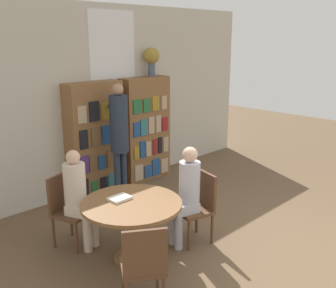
{
  "coord_description": "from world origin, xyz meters",
  "views": [
    {
      "loc": [
        -3.96,
        -1.84,
        2.49
      ],
      "look_at": [
        -0.26,
        1.88,
        1.05
      ],
      "focal_mm": 42.0,
      "sensor_mm": 36.0,
      "label": 1
    }
  ],
  "objects_px": {
    "bookshelf_right": "(145,129)",
    "chair_far_side": "(199,204)",
    "flower_vase": "(151,58)",
    "chair_left_side": "(67,206)",
    "chair_near_camera": "(144,264)",
    "bookshelf_left": "(95,140)",
    "seated_reader_left": "(78,194)",
    "librarian_standing": "(119,131)",
    "seated_reader_right": "(186,191)",
    "reading_table": "(132,213)"
  },
  "relations": [
    {
      "from": "chair_near_camera",
      "to": "flower_vase",
      "type": "bearing_deg",
      "value": 79.18
    },
    {
      "from": "chair_left_side",
      "to": "bookshelf_left",
      "type": "bearing_deg",
      "value": -158.38
    },
    {
      "from": "bookshelf_right",
      "to": "chair_far_side",
      "type": "height_order",
      "value": "bookshelf_right"
    },
    {
      "from": "chair_far_side",
      "to": "chair_left_side",
      "type": "bearing_deg",
      "value": 63.0
    },
    {
      "from": "bookshelf_right",
      "to": "flower_vase",
      "type": "height_order",
      "value": "flower_vase"
    },
    {
      "from": "chair_left_side",
      "to": "chair_far_side",
      "type": "xyz_separation_m",
      "value": [
        1.2,
        -1.08,
        0.0
      ]
    },
    {
      "from": "reading_table",
      "to": "seated_reader_left",
      "type": "distance_m",
      "value": 0.73
    },
    {
      "from": "flower_vase",
      "to": "chair_near_camera",
      "type": "relative_size",
      "value": 0.55
    },
    {
      "from": "flower_vase",
      "to": "librarian_standing",
      "type": "xyz_separation_m",
      "value": [
        -1.14,
        -0.51,
        -1.03
      ]
    },
    {
      "from": "librarian_standing",
      "to": "seated_reader_right",
      "type": "bearing_deg",
      "value": -99.29
    },
    {
      "from": "bookshelf_left",
      "to": "chair_near_camera",
      "type": "bearing_deg",
      "value": -116.78
    },
    {
      "from": "chair_near_camera",
      "to": "seated_reader_left",
      "type": "bearing_deg",
      "value": 113.76
    },
    {
      "from": "bookshelf_right",
      "to": "chair_far_side",
      "type": "relative_size",
      "value": 2.05
    },
    {
      "from": "flower_vase",
      "to": "chair_left_side",
      "type": "height_order",
      "value": "flower_vase"
    },
    {
      "from": "bookshelf_left",
      "to": "seated_reader_left",
      "type": "xyz_separation_m",
      "value": [
        -1.13,
        -1.27,
        -0.22
      ]
    },
    {
      "from": "flower_vase",
      "to": "chair_left_side",
      "type": "xyz_separation_m",
      "value": [
        -2.43,
        -1.1,
        -1.64
      ]
    },
    {
      "from": "bookshelf_right",
      "to": "librarian_standing",
      "type": "bearing_deg",
      "value": -152.52
    },
    {
      "from": "reading_table",
      "to": "seated_reader_left",
      "type": "xyz_separation_m",
      "value": [
        -0.26,
        0.68,
        0.11
      ]
    },
    {
      "from": "chair_far_side",
      "to": "seated_reader_left",
      "type": "xyz_separation_m",
      "value": [
        -1.13,
        0.91,
        0.2
      ]
    },
    {
      "from": "chair_left_side",
      "to": "seated_reader_left",
      "type": "distance_m",
      "value": 0.27
    },
    {
      "from": "chair_near_camera",
      "to": "seated_reader_left",
      "type": "distance_m",
      "value": 1.47
    },
    {
      "from": "seated_reader_right",
      "to": "librarian_standing",
      "type": "xyz_separation_m",
      "value": [
        0.27,
        1.63,
        0.41
      ]
    },
    {
      "from": "bookshelf_right",
      "to": "reading_table",
      "type": "relative_size",
      "value": 1.6
    },
    {
      "from": "bookshelf_left",
      "to": "chair_left_side",
      "type": "xyz_separation_m",
      "value": [
        -1.2,
        -1.1,
        -0.41
      ]
    },
    {
      "from": "chair_left_side",
      "to": "seated_reader_left",
      "type": "xyz_separation_m",
      "value": [
        0.06,
        -0.17,
        0.2
      ]
    },
    {
      "from": "flower_vase",
      "to": "chair_far_side",
      "type": "bearing_deg",
      "value": -119.44
    },
    {
      "from": "flower_vase",
      "to": "chair_near_camera",
      "type": "xyz_separation_m",
      "value": [
        -2.6,
        -2.71,
        -1.64
      ]
    },
    {
      "from": "flower_vase",
      "to": "chair_far_side",
      "type": "relative_size",
      "value": 0.55
    },
    {
      "from": "chair_left_side",
      "to": "bookshelf_right",
      "type": "bearing_deg",
      "value": -174.98
    },
    {
      "from": "seated_reader_right",
      "to": "seated_reader_left",
      "type": "bearing_deg",
      "value": 63.0
    },
    {
      "from": "bookshelf_left",
      "to": "chair_near_camera",
      "type": "distance_m",
      "value": 3.06
    },
    {
      "from": "bookshelf_left",
      "to": "librarian_standing",
      "type": "xyz_separation_m",
      "value": [
        0.09,
        -0.5,
        0.2
      ]
    },
    {
      "from": "seated_reader_left",
      "to": "librarian_standing",
      "type": "distance_m",
      "value": 1.51
    },
    {
      "from": "seated_reader_left",
      "to": "seated_reader_right",
      "type": "bearing_deg",
      "value": 117.0
    },
    {
      "from": "bookshelf_right",
      "to": "seated_reader_left",
      "type": "relative_size",
      "value": 1.49
    },
    {
      "from": "flower_vase",
      "to": "chair_left_side",
      "type": "bearing_deg",
      "value": -155.56
    },
    {
      "from": "seated_reader_left",
      "to": "librarian_standing",
      "type": "xyz_separation_m",
      "value": [
        1.22,
        0.77,
        0.42
      ]
    },
    {
      "from": "librarian_standing",
      "to": "seated_reader_left",
      "type": "bearing_deg",
      "value": -147.92
    },
    {
      "from": "bookshelf_left",
      "to": "librarian_standing",
      "type": "bearing_deg",
      "value": -79.32
    },
    {
      "from": "chair_left_side",
      "to": "librarian_standing",
      "type": "distance_m",
      "value": 1.55
    },
    {
      "from": "bookshelf_right",
      "to": "chair_near_camera",
      "type": "height_order",
      "value": "bookshelf_right"
    },
    {
      "from": "bookshelf_right",
      "to": "chair_left_side",
      "type": "bearing_deg",
      "value": -153.98
    },
    {
      "from": "reading_table",
      "to": "chair_left_side",
      "type": "xyz_separation_m",
      "value": [
        -0.32,
        0.84,
        -0.09
      ]
    },
    {
      "from": "seated_reader_right",
      "to": "flower_vase",
      "type": "bearing_deg",
      "value": -18.37
    },
    {
      "from": "chair_near_camera",
      "to": "chair_far_side",
      "type": "height_order",
      "value": "same"
    },
    {
      "from": "reading_table",
      "to": "chair_far_side",
      "type": "bearing_deg",
      "value": -15.01
    },
    {
      "from": "seated_reader_left",
      "to": "seated_reader_right",
      "type": "height_order",
      "value": "seated_reader_right"
    },
    {
      "from": "bookshelf_left",
      "to": "flower_vase",
      "type": "height_order",
      "value": "flower_vase"
    },
    {
      "from": "bookshelf_left",
      "to": "chair_left_side",
      "type": "relative_size",
      "value": 2.05
    },
    {
      "from": "bookshelf_right",
      "to": "chair_left_side",
      "type": "relative_size",
      "value": 2.05
    }
  ]
}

